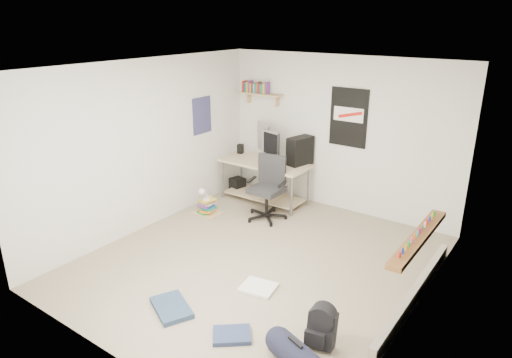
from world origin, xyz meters
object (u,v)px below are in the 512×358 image
Objects in this scene: backpack at (322,329)px; book_stack at (207,205)px; desk at (264,181)px; office_chair at (267,190)px; duffel_bag at (295,354)px.

backpack reaches higher than book_stack.
backpack is 0.83× the size of book_stack.
office_chair is at bearing -45.33° from desk.
backpack is at bearing -56.95° from office_chair.
office_chair is 3.29m from duffel_bag.
backpack is (2.56, -2.73, -0.16)m from desk.
office_chair is 3.04m from backpack.
book_stack is (-0.47, -0.97, -0.21)m from desk.
desk is at bearing 122.79° from backpack.
desk reaches higher than backpack.
office_chair is at bearing 148.35° from duffel_bag.
duffel_bag is (-0.07, -0.39, -0.06)m from backpack.
book_stack is at bearing 163.54° from duffel_bag.
office_chair is (0.43, -0.57, 0.12)m from desk.
duffel_bag reaches higher than book_stack.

